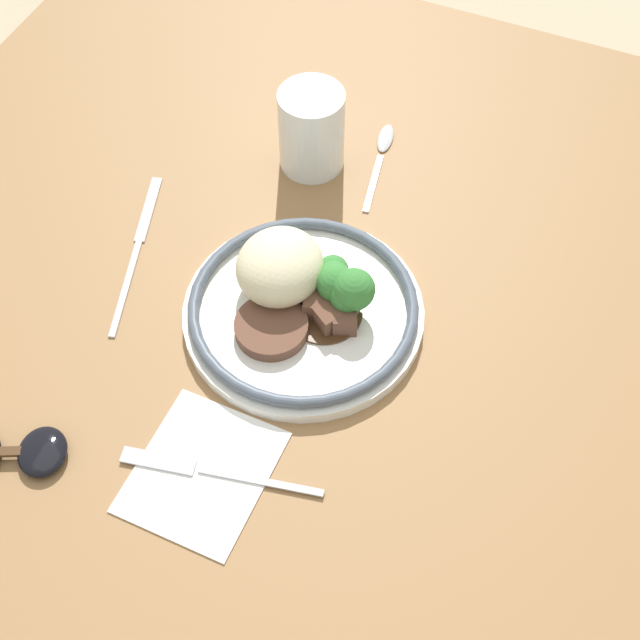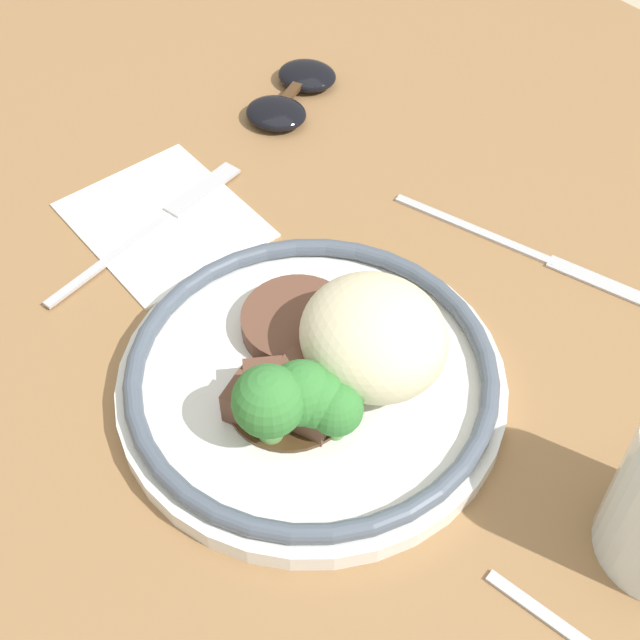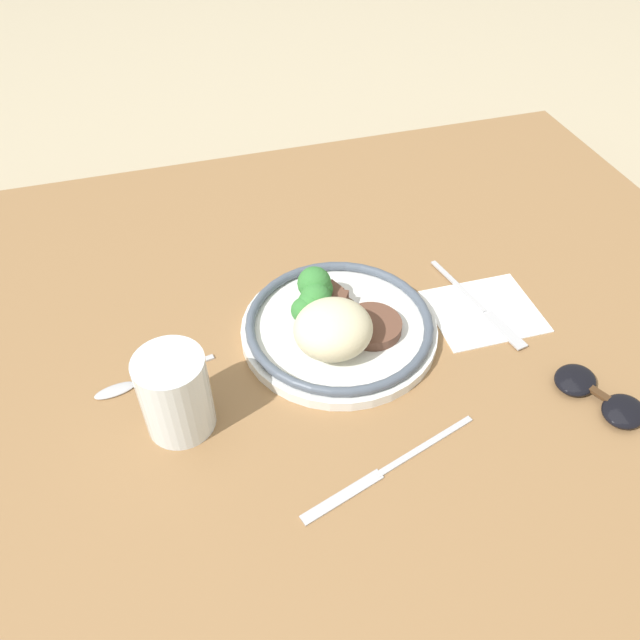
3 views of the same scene
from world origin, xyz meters
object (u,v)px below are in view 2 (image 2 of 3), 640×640
(fork, at_px, (165,218))
(sunglasses, at_px, (292,94))
(plate, at_px, (321,372))
(knife, at_px, (541,257))

(fork, height_order, sunglasses, sunglasses)
(plate, bearing_deg, fork, 176.01)
(knife, relative_size, sunglasses, 1.81)
(plate, height_order, fork, plate)
(plate, relative_size, sunglasses, 2.08)
(plate, xyz_separation_m, fork, (-0.20, 0.01, -0.02))
(fork, xyz_separation_m, sunglasses, (-0.06, 0.17, 0.00))
(knife, height_order, sunglasses, sunglasses)
(fork, bearing_deg, knife, -59.49)
(plate, relative_size, knife, 1.15)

